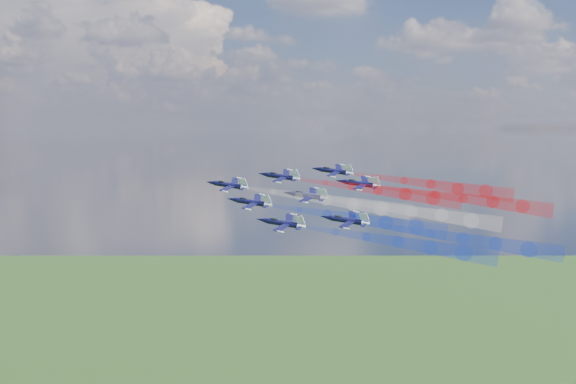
{
  "coord_description": "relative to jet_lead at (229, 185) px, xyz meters",
  "views": [
    {
      "loc": [
        -43.99,
        -151.72,
        182.65
      ],
      "look_at": [
        -22.88,
        18.66,
        166.97
      ],
      "focal_mm": 43.15,
      "sensor_mm": 36.0,
      "label": 1
    }
  ],
  "objects": [
    {
      "name": "trail_center_third",
      "position": [
        42.56,
        -19.46,
        -5.07
      ],
      "size": [
        39.18,
        21.92,
        9.69
      ],
      "primitive_type": null,
      "rotation": [
        0.12,
        -0.31,
        1.1
      ],
      "color": "white"
    },
    {
      "name": "trail_lead",
      "position": [
        23.46,
        -10.82,
        -2.94
      ],
      "size": [
        39.18,
        21.92,
        9.69
      ],
      "primitive_type": null,
      "rotation": [
        0.12,
        -0.31,
        1.1
      ],
      "color": "white"
    },
    {
      "name": "jet_outer_left",
      "position": [
        11.12,
        -24.78,
        -6.68
      ],
      "size": [
        15.07,
        14.21,
        7.29
      ],
      "primitive_type": null,
      "rotation": [
        0.12,
        -0.31,
        1.1
      ],
      "color": "black"
    },
    {
      "name": "trail_outer_left",
      "position": [
        34.58,
        -35.6,
        -9.63
      ],
      "size": [
        39.18,
        21.92,
        9.69
      ],
      "primitive_type": null,
      "rotation": [
        0.12,
        -0.31,
        1.1
      ],
      "color": "blue"
    },
    {
      "name": "trail_inner_left",
      "position": [
        28.45,
        -22.09,
        -6.24
      ],
      "size": [
        39.18,
        21.92,
        9.69
      ],
      "primitive_type": null,
      "rotation": [
        0.12,
        -0.31,
        1.1
      ],
      "color": "blue"
    },
    {
      "name": "jet_center_third",
      "position": [
        19.11,
        -8.63,
        -2.12
      ],
      "size": [
        15.07,
        14.21,
        7.29
      ],
      "primitive_type": null,
      "rotation": [
        0.12,
        -0.31,
        1.1
      ],
      "color": "black"
    },
    {
      "name": "trail_rear_left",
      "position": [
        49.56,
        -33.95,
        -9.43
      ],
      "size": [
        39.18,
        21.92,
        9.69
      ],
      "primitive_type": null,
      "rotation": [
        0.12,
        -0.31,
        1.1
      ],
      "color": "blue"
    },
    {
      "name": "trail_outer_right",
      "position": [
        52.0,
        -4.96,
        0.1
      ],
      "size": [
        39.18,
        21.92,
        9.69
      ],
      "primitive_type": null,
      "rotation": [
        0.12,
        -0.31,
        1.1
      ],
      "color": "red"
    },
    {
      "name": "jet_outer_right",
      "position": [
        28.54,
        5.86,
        3.05
      ],
      "size": [
        15.07,
        14.21,
        7.29
      ],
      "primitive_type": null,
      "rotation": [
        0.12,
        -0.31,
        1.1
      ],
      "color": "black"
    },
    {
      "name": "trail_inner_right",
      "position": [
        37.23,
        -8.07,
        -1.03
      ],
      "size": [
        39.18,
        21.92,
        9.69
      ],
      "primitive_type": null,
      "rotation": [
        0.12,
        -0.31,
        1.1
      ],
      "color": "red"
    },
    {
      "name": "jet_lead",
      "position": [
        0.0,
        0.0,
        0.0
      ],
      "size": [
        15.07,
        14.21,
        7.29
      ],
      "primitive_type": null,
      "rotation": [
        0.12,
        -0.31,
        1.1
      ],
      "color": "black"
    },
    {
      "name": "jet_rear_right",
      "position": [
        33.23,
        -4.98,
        0.44
      ],
      "size": [
        15.07,
        14.21,
        7.29
      ],
      "primitive_type": null,
      "rotation": [
        0.12,
        -0.31,
        1.1
      ],
      "color": "black"
    },
    {
      "name": "jet_rear_left",
      "position": [
        26.1,
        -23.12,
        -6.49
      ],
      "size": [
        15.07,
        14.21,
        7.29
      ],
      "primitive_type": null,
      "rotation": [
        0.12,
        -0.31,
        1.1
      ],
      "color": "black"
    },
    {
      "name": "jet_inner_right",
      "position": [
        13.77,
        2.75,
        1.92
      ],
      "size": [
        15.07,
        14.21,
        7.29
      ],
      "primitive_type": null,
      "rotation": [
        0.12,
        -0.31,
        1.1
      ],
      "color": "black"
    },
    {
      "name": "trail_rear_right",
      "position": [
        56.68,
        -15.8,
        -2.51
      ],
      "size": [
        39.18,
        21.92,
        9.69
      ],
      "primitive_type": null,
      "rotation": [
        0.12,
        -0.31,
        1.1
      ],
      "color": "red"
    },
    {
      "name": "jet_inner_left",
      "position": [
        5.0,
        -11.27,
        -3.29
      ],
      "size": [
        15.07,
        14.21,
        7.29
      ],
      "primitive_type": null,
      "rotation": [
        0.12,
        -0.31,
        1.1
      ],
      "color": "black"
    }
  ]
}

